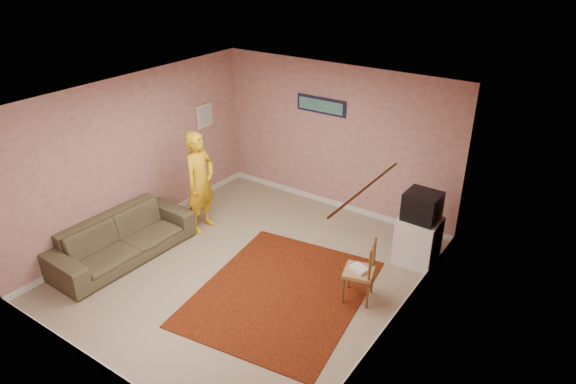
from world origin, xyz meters
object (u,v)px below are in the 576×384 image
Objects in this scene: sofa at (122,239)px; person at (200,182)px; crt_tv at (422,206)px; chair_b at (359,265)px; chair_a at (423,227)px; tv_cabinet at (418,240)px.

person is (0.40, 1.34, 0.53)m from sofa.
crt_tv is 1.03× the size of chair_b.
chair_a is 4.53m from sofa.
crt_tv is at bearing -118.52° from chair_a.
tv_cabinet is 0.33× the size of sofa.
crt_tv is at bearing -77.17° from person.
chair_a is at bearing 71.19° from crt_tv.
chair_a reaches higher than tv_cabinet.
person reaches higher than chair_b.
chair_a reaches higher than chair_b.
person reaches higher than tv_cabinet.
chair_a reaches higher than sofa.
chair_a is 1.41m from chair_b.
tv_cabinet is 4.46m from sofa.
tv_cabinet is at bearing -114.99° from chair_a.
crt_tv is 4.50m from sofa.
chair_b is at bearing -112.26° from chair_a.
person is (-3.35, -1.07, -0.09)m from crt_tv.
tv_cabinet is 3.55m from person.
tv_cabinet is 0.43× the size of person.
tv_cabinet is 0.58m from crt_tv.
chair_b is 3.06m from person.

